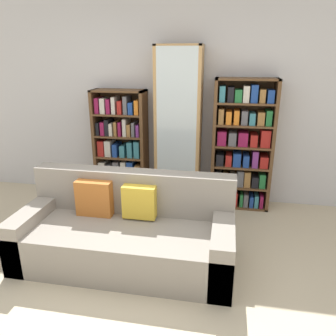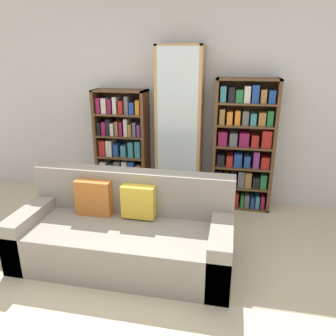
# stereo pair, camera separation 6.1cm
# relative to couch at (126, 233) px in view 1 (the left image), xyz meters

# --- Properties ---
(ground_plane) EXTENTS (16.00, 16.00, 0.00)m
(ground_plane) POSITION_rel_couch_xyz_m (0.11, -0.66, -0.29)
(ground_plane) COLOR beige
(wall_back) EXTENTS (6.72, 0.06, 2.70)m
(wall_back) POSITION_rel_couch_xyz_m (0.11, 1.67, 1.06)
(wall_back) COLOR silver
(wall_back) RESTS_ON ground
(couch) EXTENTS (2.05, 0.87, 0.83)m
(couch) POSITION_rel_couch_xyz_m (0.00, 0.00, 0.00)
(couch) COLOR gray
(couch) RESTS_ON ground
(bookshelf_left) EXTENTS (0.71, 0.32, 1.50)m
(bookshelf_left) POSITION_rel_couch_xyz_m (-0.51, 1.47, 0.44)
(bookshelf_left) COLOR brown
(bookshelf_left) RESTS_ON ground
(display_cabinet) EXTENTS (0.58, 0.36, 2.05)m
(display_cabinet) POSITION_rel_couch_xyz_m (0.29, 1.45, 0.74)
(display_cabinet) COLOR tan
(display_cabinet) RESTS_ON ground
(bookshelf_right) EXTENTS (0.76, 0.32, 1.67)m
(bookshelf_right) POSITION_rel_couch_xyz_m (1.11, 1.47, 0.53)
(bookshelf_right) COLOR brown
(bookshelf_right) RESTS_ON ground
(wine_bottle) EXTENTS (0.09, 0.09, 0.40)m
(wine_bottle) POSITION_rel_couch_xyz_m (0.84, 1.03, -0.12)
(wine_bottle) COLOR #143819
(wine_bottle) RESTS_ON ground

